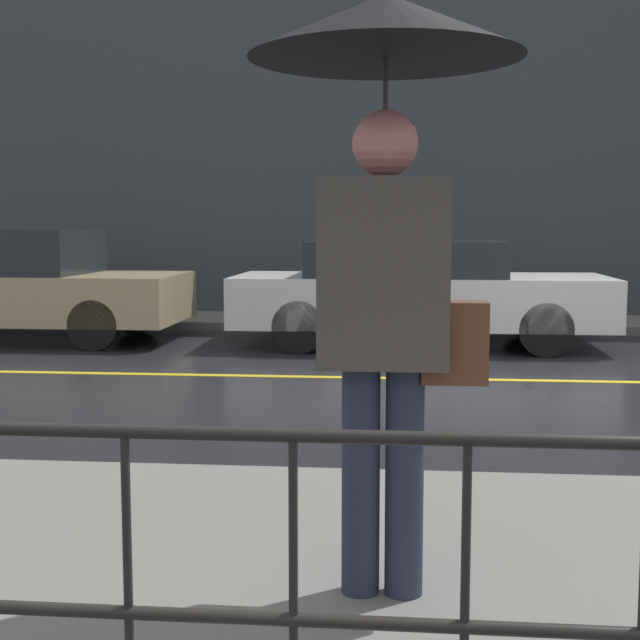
{
  "coord_description": "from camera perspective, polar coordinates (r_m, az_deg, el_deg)",
  "views": [
    {
      "loc": [
        -1.65,
        -8.67,
        1.5
      ],
      "look_at": [
        -2.17,
        -3.35,
        0.93
      ],
      "focal_mm": 50.0,
      "sensor_mm": 36.0,
      "label": 1
    }
  ],
  "objects": [
    {
      "name": "ground_plane",
      "position": [
        8.96,
        16.15,
        -3.8
      ],
      "size": [
        80.0,
        80.0,
        0.0
      ],
      "primitive_type": "plane",
      "color": "black"
    },
    {
      "name": "sidewalk_far",
      "position": [
        13.4,
        12.61,
        -0.23
      ],
      "size": [
        28.0,
        1.65,
        0.12
      ],
      "color": "slate",
      "rests_on": "ground_plane"
    },
    {
      "name": "lane_marking",
      "position": [
        8.96,
        16.15,
        -3.77
      ],
      "size": [
        25.2,
        0.12,
        0.01
      ],
      "color": "gold",
      "rests_on": "ground_plane"
    },
    {
      "name": "building_storefront",
      "position": [
        14.4,
        12.44,
        13.2
      ],
      "size": [
        28.0,
        0.3,
        6.63
      ],
      "color": "#383D42",
      "rests_on": "ground_plane"
    },
    {
      "name": "pedestrian",
      "position": [
        3.26,
        4.29,
        11.01
      ],
      "size": [
        0.99,
        0.99,
        2.2
      ],
      "rotation": [
        0.0,
        0.0,
        3.14
      ],
      "color": "#23283D",
      "rests_on": "sidewalk_near"
    },
    {
      "name": "car_tan",
      "position": [
        12.29,
        -19.16,
        2.18
      ],
      "size": [
        4.37,
        1.87,
        1.45
      ],
      "color": "tan",
      "rests_on": "ground_plane"
    },
    {
      "name": "car_white",
      "position": [
        11.17,
        6.19,
        1.86
      ],
      "size": [
        4.59,
        1.85,
        1.3
      ],
      "color": "silver",
      "rests_on": "ground_plane"
    }
  ]
}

